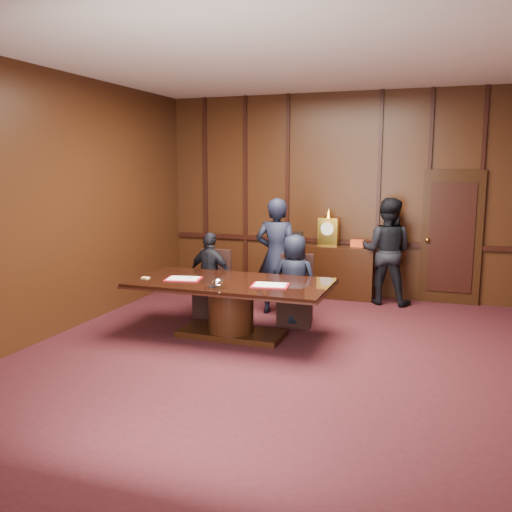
{
  "coord_description": "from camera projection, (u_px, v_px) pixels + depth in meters",
  "views": [
    {
      "loc": [
        1.89,
        -5.89,
        2.26
      ],
      "look_at": [
        -0.51,
        0.95,
        1.05
      ],
      "focal_mm": 38.0,
      "sensor_mm": 36.0,
      "label": 1
    }
  ],
  "objects": [
    {
      "name": "conference_table",
      "position": [
        231.0,
        299.0,
        7.18
      ],
      "size": [
        2.62,
        1.32,
        0.76
      ],
      "color": "black",
      "rests_on": "ground"
    },
    {
      "name": "chair_right",
      "position": [
        295.0,
        304.0,
        7.82
      ],
      "size": [
        0.55,
        0.55,
        0.99
      ],
      "rotation": [
        0.0,
        0.0,
        0.16
      ],
      "color": "black",
      "rests_on": "ground"
    },
    {
      "name": "signatory_left",
      "position": [
        211.0,
        275.0,
        8.11
      ],
      "size": [
        0.8,
        0.46,
        1.29
      ],
      "primitive_type": "imported",
      "rotation": [
        0.0,
        0.0,
        2.94
      ],
      "color": "black",
      "rests_on": "ground"
    },
    {
      "name": "notepad",
      "position": [
        145.0,
        278.0,
        7.31
      ],
      "size": [
        0.11,
        0.09,
        0.01
      ],
      "primitive_type": "cube",
      "rotation": [
        0.0,
        0.0,
        -0.17
      ],
      "color": "#FDD37C",
      "rests_on": "conference_table"
    },
    {
      "name": "folder_right",
      "position": [
        270.0,
        285.0,
        6.84
      ],
      "size": [
        0.5,
        0.39,
        0.02
      ],
      "rotation": [
        0.0,
        0.0,
        0.14
      ],
      "color": "#AF1020",
      "rests_on": "conference_table"
    },
    {
      "name": "sideboard",
      "position": [
        328.0,
        269.0,
        9.43
      ],
      "size": [
        1.6,
        0.45,
        1.54
      ],
      "color": "black",
      "rests_on": "ground"
    },
    {
      "name": "witness_left",
      "position": [
        277.0,
        256.0,
        8.26
      ],
      "size": [
        0.68,
        0.46,
        1.79
      ],
      "primitive_type": "imported",
      "rotation": [
        0.0,
        0.0,
        3.2
      ],
      "color": "black",
      "rests_on": "ground"
    },
    {
      "name": "witness_right",
      "position": [
        387.0,
        251.0,
        8.88
      ],
      "size": [
        0.91,
        0.74,
        1.75
      ],
      "primitive_type": "imported",
      "rotation": [
        0.0,
        0.0,
        3.05
      ],
      "color": "black",
      "rests_on": "ground"
    },
    {
      "name": "room",
      "position": [
        280.0,
        212.0,
        6.29
      ],
      "size": [
        7.0,
        7.04,
        3.5
      ],
      "color": "#330E13",
      "rests_on": "ground"
    },
    {
      "name": "folder_left",
      "position": [
        183.0,
        279.0,
        7.23
      ],
      "size": [
        0.52,
        0.41,
        0.02
      ],
      "rotation": [
        0.0,
        0.0,
        0.2
      ],
      "color": "#AF1020",
      "rests_on": "conference_table"
    },
    {
      "name": "signatory_right",
      "position": [
        294.0,
        280.0,
        7.68
      ],
      "size": [
        0.66,
        0.45,
        1.31
      ],
      "primitive_type": "imported",
      "rotation": [
        0.0,
        0.0,
        3.09
      ],
      "color": "black",
      "rests_on": "ground"
    },
    {
      "name": "inkstand",
      "position": [
        217.0,
        284.0,
        6.71
      ],
      "size": [
        0.2,
        0.14,
        0.12
      ],
      "color": "white",
      "rests_on": "conference_table"
    },
    {
      "name": "chair_left",
      "position": [
        213.0,
        297.0,
        8.24
      ],
      "size": [
        0.53,
        0.53,
        0.99
      ],
      "rotation": [
        0.0,
        0.0,
        0.11
      ],
      "color": "black",
      "rests_on": "ground"
    }
  ]
}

